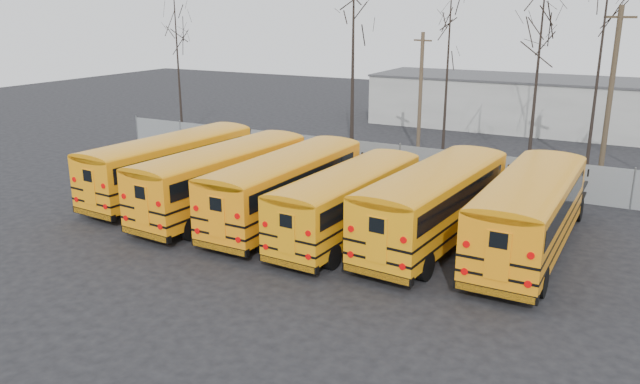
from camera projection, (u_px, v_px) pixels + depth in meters
The scene contains 16 objects.
ground at pixel (293, 246), 25.64m from camera, with size 120.00×120.00×0.00m, color black.
fence at pixel (399, 162), 35.51m from camera, with size 40.00×0.04×2.00m, color gray.
distant_building at pixel (511, 103), 51.25m from camera, with size 22.00×8.00×4.00m, color beige.
bus_a at pixel (174, 161), 31.93m from camera, with size 3.61×11.84×3.27m.
bus_b at pixel (226, 173), 29.40m from camera, with size 3.57×11.90×3.29m.
bus_c at pixel (288, 182), 28.06m from camera, with size 2.94×11.66×3.24m.
bus_d at pixel (351, 196), 26.27m from camera, with size 3.11×11.00×3.04m.
bus_e at pixel (437, 198), 25.53m from camera, with size 3.71×12.00×3.31m.
bus_f at pixel (531, 207), 24.33m from camera, with size 2.92×11.97×3.33m.
utility_pole_left at pixel (420, 92), 41.41m from camera, with size 1.37×0.57×7.96m.
utility_pole_right at pixel (611, 92), 34.70m from camera, with size 1.68×0.56×9.61m.
tree_0 at pixel (178, 66), 46.15m from camera, with size 0.26×0.26×10.63m, color black.
tree_1 at pixel (353, 60), 41.43m from camera, with size 0.26×0.26×12.23m, color black.
tree_2 at pixel (446, 86), 35.77m from camera, with size 0.26×0.26×10.31m, color black.
tree_3 at pixel (536, 83), 35.28m from camera, with size 0.26×0.26×10.70m, color black.
tree_4 at pixel (599, 66), 34.30m from camera, with size 0.26×0.26×12.76m, color black.
Camera 1 is at (12.30, -20.61, 9.35)m, focal length 35.00 mm.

